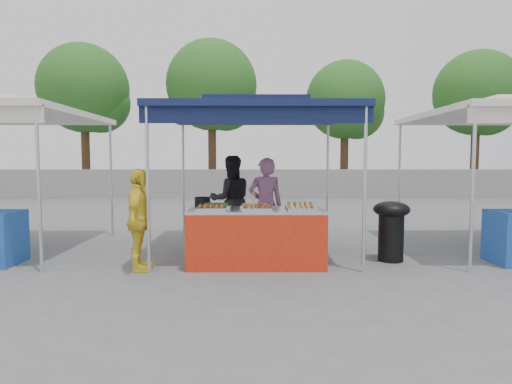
{
  "coord_description": "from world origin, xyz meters",
  "views": [
    {
      "loc": [
        -0.04,
        -6.39,
        1.57
      ],
      "look_at": [
        0.0,
        0.6,
        1.05
      ],
      "focal_mm": 30.0,
      "sensor_mm": 36.0,
      "label": 1
    }
  ],
  "objects_px": {
    "customer_person": "(139,220)",
    "vendor_woman": "(266,205)",
    "cooking_pot": "(202,202)",
    "wok_burner": "(391,225)",
    "vendor_table": "(256,237)",
    "helper_man": "(231,200)"
  },
  "relations": [
    {
      "from": "cooking_pot",
      "to": "vendor_woman",
      "type": "xyz_separation_m",
      "value": [
        1.01,
        0.63,
        -0.12
      ]
    },
    {
      "from": "vendor_woman",
      "to": "customer_person",
      "type": "xyz_separation_m",
      "value": [
        -1.83,
        -1.3,
        -0.08
      ]
    },
    {
      "from": "vendor_table",
      "to": "wok_burner",
      "type": "relative_size",
      "value": 2.12
    },
    {
      "from": "cooking_pot",
      "to": "helper_man",
      "type": "distance_m",
      "value": 1.38
    },
    {
      "from": "customer_person",
      "to": "wok_burner",
      "type": "bearing_deg",
      "value": -85.88
    },
    {
      "from": "cooking_pot",
      "to": "helper_man",
      "type": "xyz_separation_m",
      "value": [
        0.38,
        1.33,
        -0.09
      ]
    },
    {
      "from": "vendor_table",
      "to": "cooking_pot",
      "type": "height_order",
      "value": "cooking_pot"
    },
    {
      "from": "cooking_pot",
      "to": "customer_person",
      "type": "xyz_separation_m",
      "value": [
        -0.82,
        -0.67,
        -0.19
      ]
    },
    {
      "from": "vendor_table",
      "to": "cooking_pot",
      "type": "relative_size",
      "value": 8.16
    },
    {
      "from": "cooking_pot",
      "to": "vendor_woman",
      "type": "relative_size",
      "value": 0.15
    },
    {
      "from": "vendor_table",
      "to": "cooking_pot",
      "type": "bearing_deg",
      "value": 156.42
    },
    {
      "from": "vendor_table",
      "to": "helper_man",
      "type": "bearing_deg",
      "value": 105.33
    },
    {
      "from": "customer_person",
      "to": "vendor_woman",
      "type": "bearing_deg",
      "value": -59.35
    },
    {
      "from": "wok_burner",
      "to": "customer_person",
      "type": "bearing_deg",
      "value": 174.23
    },
    {
      "from": "vendor_woman",
      "to": "helper_man",
      "type": "height_order",
      "value": "helper_man"
    },
    {
      "from": "vendor_table",
      "to": "customer_person",
      "type": "xyz_separation_m",
      "value": [
        -1.66,
        -0.3,
        0.3
      ]
    },
    {
      "from": "cooking_pot",
      "to": "helper_man",
      "type": "relative_size",
      "value": 0.15
    },
    {
      "from": "vendor_woman",
      "to": "helper_man",
      "type": "relative_size",
      "value": 0.97
    },
    {
      "from": "vendor_woman",
      "to": "cooking_pot",
      "type": "bearing_deg",
      "value": 25.69
    },
    {
      "from": "cooking_pot",
      "to": "wok_burner",
      "type": "xyz_separation_m",
      "value": [
        2.94,
        -0.08,
        -0.36
      ]
    },
    {
      "from": "cooking_pot",
      "to": "customer_person",
      "type": "bearing_deg",
      "value": -141.02
    },
    {
      "from": "wok_burner",
      "to": "customer_person",
      "type": "distance_m",
      "value": 3.82
    }
  ]
}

